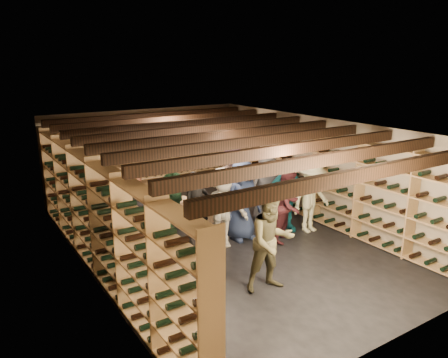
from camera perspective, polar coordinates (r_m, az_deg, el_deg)
ground at (r=9.20m, az=0.03°, el=-8.26°), size 8.00×8.00×0.00m
walls at (r=8.79m, az=0.03°, el=-1.07°), size 5.52×8.02×2.40m
ceiling at (r=8.53m, az=0.03°, el=6.69°), size 5.50×8.00×0.01m
ceiling_joists at (r=8.55m, az=0.03°, el=5.76°), size 5.40×7.12×0.18m
wine_rack_left at (r=7.81m, az=-16.09°, el=-4.79°), size 0.32×7.50×2.15m
wine_rack_right at (r=10.39m, az=12.03°, el=0.46°), size 0.32×7.50×2.15m
wine_rack_back at (r=12.12m, az=-9.84°, el=2.68°), size 4.70×0.30×2.15m
crate_stack_left at (r=10.38m, az=-5.58°, el=-4.02°), size 0.57×0.46×0.51m
crate_stack_right at (r=10.41m, az=-1.20°, el=-3.88°), size 0.53×0.38×0.51m
crate_loose at (r=11.53m, az=-8.54°, el=-3.02°), size 0.58×0.48×0.17m
person_0 at (r=7.43m, az=-11.16°, el=-7.18°), size 1.00×0.84×1.75m
person_1 at (r=8.89m, az=-3.60°, el=-3.87°), size 0.57×0.38×1.52m
person_2 at (r=7.16m, az=6.19°, el=-8.14°), size 0.91×0.77×1.68m
person_3 at (r=9.69m, az=11.33°, el=-2.35°), size 1.04×0.62×1.57m
person_4 at (r=9.62m, az=8.10°, el=-2.09°), size 1.02×0.56×1.65m
person_5 at (r=8.81m, az=-11.82°, el=-4.02°), size 1.54×0.59×1.62m
person_6 at (r=9.10m, az=2.37°, el=-2.75°), size 0.86×0.57×1.72m
person_7 at (r=9.86m, az=0.61°, el=-1.31°), size 0.72×0.58×1.72m
person_8 at (r=9.12m, az=8.42°, el=-3.47°), size 0.92×0.84×1.54m
person_9 at (r=8.70m, az=-0.20°, el=-3.85°), size 1.18×0.86×1.64m
person_10 at (r=9.72m, az=-6.74°, el=-2.05°), size 0.94×0.41×1.59m
person_11 at (r=10.50m, az=1.20°, el=-0.22°), size 1.68×0.82×1.73m
person_12 at (r=9.95m, az=5.58°, el=-1.41°), size 0.91×0.71×1.66m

